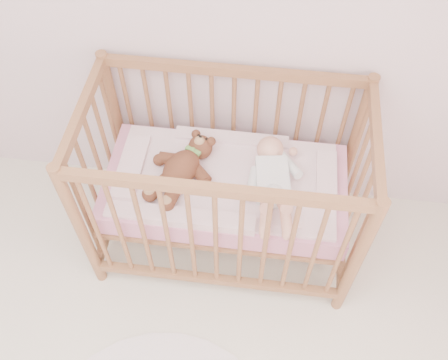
# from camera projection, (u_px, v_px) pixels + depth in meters

# --- Properties ---
(crib) EXTENTS (1.36, 0.76, 1.00)m
(crib) POSITION_uv_depth(u_px,v_px,m) (225.00, 186.00, 2.54)
(crib) COLOR #9B6A42
(crib) RESTS_ON floor
(mattress) EXTENTS (1.22, 0.62, 0.13)m
(mattress) POSITION_uv_depth(u_px,v_px,m) (225.00, 188.00, 2.56)
(mattress) COLOR pink
(mattress) RESTS_ON crib
(blanket) EXTENTS (1.10, 0.58, 0.06)m
(blanket) POSITION_uv_depth(u_px,v_px,m) (225.00, 179.00, 2.50)
(blanket) COLOR #F8ABB5
(blanket) RESTS_ON mattress
(baby) EXTENTS (0.37, 0.64, 0.15)m
(baby) POSITION_uv_depth(u_px,v_px,m) (272.00, 178.00, 2.41)
(baby) COLOR white
(baby) RESTS_ON blanket
(teddy_bear) EXTENTS (0.52, 0.59, 0.14)m
(teddy_bear) POSITION_uv_depth(u_px,v_px,m) (181.00, 168.00, 2.43)
(teddy_bear) COLOR brown
(teddy_bear) RESTS_ON blanket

